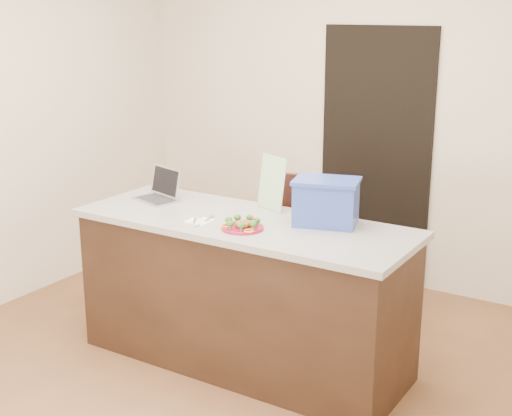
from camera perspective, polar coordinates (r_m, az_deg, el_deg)
The scene contains 16 objects.
ground at distance 4.37m, azimuth -2.77°, elevation -13.40°, with size 4.00×4.00×0.00m, color brown.
room_shell at distance 3.85m, azimuth -3.10°, elevation 8.14°, with size 4.00×4.00×4.00m.
doorway at distance 5.63m, azimuth 9.51°, elevation 4.01°, with size 0.90×0.02×2.00m, color black.
island at distance 4.36m, azimuth -0.97°, elevation -6.73°, with size 2.06×0.76×0.92m.
plate at distance 4.03m, azimuth -1.09°, elevation -1.58°, with size 0.24×0.24×0.02m.
meatballs at distance 4.02m, azimuth -1.13°, elevation -1.28°, with size 0.10×0.09×0.04m.
broccoli at distance 4.02m, azimuth -1.09°, elevation -1.06°, with size 0.20×0.20×0.04m.
pepper_rings at distance 4.02m, azimuth -1.09°, elevation -1.46°, with size 0.22×0.21×0.01m.
napkin at distance 4.19m, azimuth -4.53°, elevation -1.03°, with size 0.14×0.14×0.01m, color silver.
fork at distance 4.20m, azimuth -4.67°, elevation -0.88°, with size 0.08×0.16×0.00m.
knife at distance 4.15m, azimuth -4.36°, elevation -1.07°, with size 0.05×0.22×0.01m.
yogurt_bottle at distance 4.03m, azimuth -0.15°, elevation -1.33°, with size 0.03×0.03×0.06m.
laptop at distance 4.68m, azimuth -7.64°, elevation 1.38°, with size 0.33×0.30×0.21m.
leaflet at distance 4.38m, azimuth 1.28°, elevation 2.02°, with size 0.24×0.00×0.34m, color white.
blue_box at distance 4.10m, azimuth 5.63°, elevation 0.51°, with size 0.43×0.36×0.27m.
chair at distance 4.85m, azimuth 4.11°, elevation -2.76°, with size 0.57×0.58×1.04m.
Camera 1 is at (2.19, -3.12, 2.14)m, focal length 50.00 mm.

